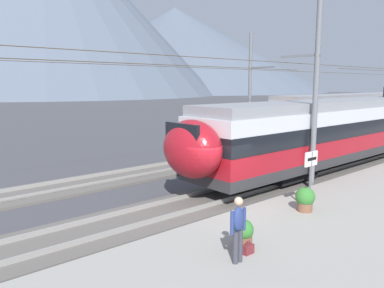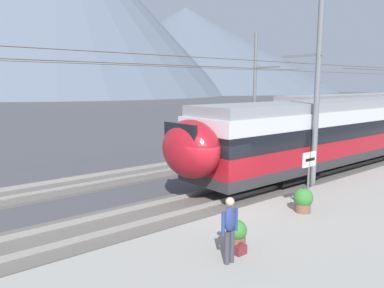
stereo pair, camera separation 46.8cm
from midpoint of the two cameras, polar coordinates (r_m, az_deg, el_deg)
ground_plane at (r=14.56m, az=4.91°, el=-10.00°), size 400.00×400.00×0.00m
platform_slab at (r=11.86m, az=21.31°, el=-14.30°), size 120.00×7.52×0.32m
track_near at (r=15.31m, az=2.01°, el=-8.75°), size 120.00×3.00×0.28m
track_far at (r=19.82m, az=-9.05°, el=-4.74°), size 120.00×3.00×0.28m
train_near_platform at (r=25.10m, az=24.60°, el=2.44°), size 28.05×3.03×4.27m
catenary_mast_mid at (r=17.50m, az=18.61°, el=7.14°), size 40.14×2.02×8.34m
catenary_mast_far_side at (r=28.49m, az=10.04°, el=8.02°), size 40.14×2.35×8.36m
platform_sign at (r=13.68m, az=18.00°, el=-3.49°), size 0.70×0.08×2.11m
passenger_walking at (r=9.62m, az=7.06°, el=-12.16°), size 0.53×0.22×1.69m
handbag_beside_passenger at (r=10.41m, az=8.58°, el=-15.35°), size 0.32×0.18×0.38m
potted_plant_platform_edge at (r=10.65m, az=7.93°, el=-13.05°), size 0.57×0.57×0.79m
potted_plant_by_shelter at (r=13.91m, az=17.21°, el=-7.87°), size 0.68×0.68×0.86m
mountain_central_peak at (r=184.00m, az=-19.09°, el=19.14°), size 144.06×144.06×77.46m
mountain_right_ridge at (r=242.22m, az=-0.91°, el=13.85°), size 181.03×181.03×50.70m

